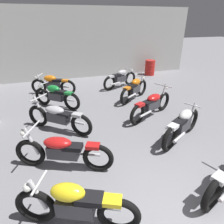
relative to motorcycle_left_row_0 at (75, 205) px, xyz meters
The scene contains 11 objects.
back_wall 8.98m from the motorcycle_left_row_0, 80.56° to the left, with size 13.02×0.24×3.60m, color #B2B2AD.
motorcycle_left_row_0 is the anchor object (origin of this frame).
motorcycle_left_row_1 1.43m from the motorcycle_left_row_0, 92.67° to the left, with size 2.02×1.07×0.97m.
motorcycle_left_row_2 3.10m from the motorcycle_left_row_0, 90.93° to the left, with size 1.73×1.48×0.97m.
motorcycle_left_row_3 4.85m from the motorcycle_left_row_0, 90.00° to the left, with size 1.56×1.37×0.88m.
motorcycle_left_row_4 6.32m from the motorcycle_left_row_0, 90.55° to the left, with size 1.85×0.89×0.88m.
motorcycle_right_row_1 3.45m from the motorcycle_left_row_0, 27.76° to the left, with size 1.78×1.05×0.88m.
motorcycle_right_row_2 4.28m from the motorcycle_left_row_0, 46.41° to the left, with size 1.97×1.14×0.97m.
motorcycle_right_row_3 5.59m from the motorcycle_left_row_0, 57.16° to the left, with size 1.66×1.25×0.88m.
motorcycle_right_row_4 7.00m from the motorcycle_left_row_0, 64.45° to the left, with size 1.88×0.82×0.88m.
oil_drum 9.71m from the motorcycle_left_row_0, 55.74° to the left, with size 0.59×0.59×0.85m.
Camera 1 is at (-1.55, -1.19, 2.98)m, focal length 31.24 mm.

